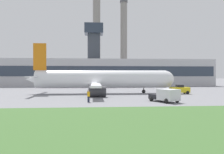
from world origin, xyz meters
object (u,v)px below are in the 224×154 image
at_px(baggage_truck, 166,96).
at_px(ground_crew_person, 89,96).
at_px(pushback_tug, 180,90).
at_px(airplane, 100,80).

bearing_deg(baggage_truck, ground_crew_person, 177.03).
xyz_separation_m(pushback_tug, baggage_truck, (-7.45, -13.34, 0.10)).
height_order(airplane, baggage_truck, airplane).
height_order(pushback_tug, baggage_truck, baggage_truck).
xyz_separation_m(baggage_truck, ground_crew_person, (-11.30, 0.59, -0.06)).
bearing_deg(airplane, ground_crew_person, -97.99).
relative_size(airplane, baggage_truck, 6.36).
bearing_deg(baggage_truck, airplane, 120.77).
bearing_deg(ground_crew_person, airplane, 82.01).
distance_m(airplane, baggage_truck, 18.11).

